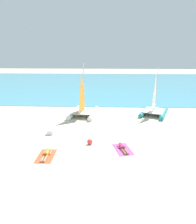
# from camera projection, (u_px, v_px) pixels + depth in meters

# --- Properties ---
(ground_plane) EXTENTS (120.00, 120.00, 0.00)m
(ground_plane) POSITION_uv_depth(u_px,v_px,m) (100.00, 109.00, 24.10)
(ground_plane) COLOR beige
(ocean_water) EXTENTS (120.00, 40.00, 0.05)m
(ocean_water) POSITION_uv_depth(u_px,v_px,m) (103.00, 83.00, 44.15)
(ocean_water) COLOR #4C9EB7
(ocean_water) RESTS_ON ground
(sailboat_teal) EXTENTS (3.94, 4.72, 5.27)m
(sailboat_teal) POSITION_uv_depth(u_px,v_px,m) (154.00, 108.00, 21.90)
(sailboat_teal) COLOR teal
(sailboat_teal) RESTS_ON ground
(sailboat_white) EXTENTS (3.19, 4.54, 5.55)m
(sailboat_white) POSITION_uv_depth(u_px,v_px,m) (83.00, 108.00, 21.65)
(sailboat_white) COLOR white
(sailboat_white) RESTS_ON ground
(towel_left) EXTENTS (1.13, 1.92, 0.01)m
(towel_left) POSITION_uv_depth(u_px,v_px,m) (46.00, 156.00, 13.29)
(towel_left) COLOR #EA5933
(towel_left) RESTS_ON ground
(sunbather_left) EXTENTS (0.55, 1.56, 0.30)m
(sunbather_left) POSITION_uv_depth(u_px,v_px,m) (46.00, 154.00, 13.32)
(sunbather_left) COLOR orange
(sunbather_left) RESTS_ON towel_left
(towel_right) EXTENTS (1.54, 2.12, 0.01)m
(towel_right) POSITION_uv_depth(u_px,v_px,m) (123.00, 149.00, 14.20)
(towel_right) COLOR #D84C99
(towel_right) RESTS_ON ground
(sunbather_right) EXTENTS (0.77, 1.55, 0.30)m
(sunbather_right) POSITION_uv_depth(u_px,v_px,m) (122.00, 147.00, 14.22)
(sunbather_right) COLOR #D83372
(sunbather_right) RESTS_ON towel_right
(beach_ball) EXTENTS (0.42, 0.42, 0.42)m
(beach_ball) POSITION_uv_depth(u_px,v_px,m) (90.00, 142.00, 14.92)
(beach_ball) COLOR red
(beach_ball) RESTS_ON ground
(cooler_box) EXTENTS (0.50, 0.36, 0.36)m
(cooler_box) POSITION_uv_depth(u_px,v_px,m) (50.00, 132.00, 16.76)
(cooler_box) COLOR white
(cooler_box) RESTS_ON ground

